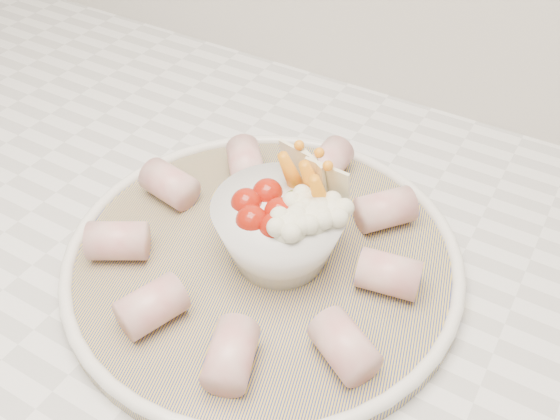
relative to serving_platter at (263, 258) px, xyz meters
The scene contains 3 objects.
serving_platter is the anchor object (origin of this frame).
veggie_bowl 0.05m from the serving_platter, 22.18° to the left, with size 0.12×0.12×0.10m.
cured_meat_rolls 0.02m from the serving_platter, 97.13° to the right, with size 0.29×0.30×0.04m.
Camera 1 is at (0.28, 1.09, 1.35)m, focal length 40.00 mm.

